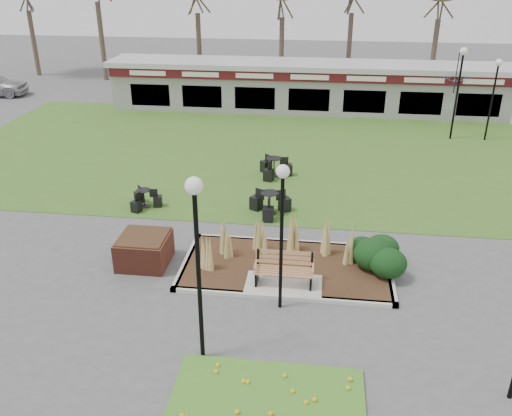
# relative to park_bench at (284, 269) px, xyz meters

# --- Properties ---
(ground) EXTENTS (100.00, 100.00, 0.00)m
(ground) POSITION_rel_park_bench_xyz_m (0.00, -0.25, -0.59)
(ground) COLOR #515154
(ground) RESTS_ON ground
(lawn) EXTENTS (34.00, 16.00, 0.02)m
(lawn) POSITION_rel_park_bench_xyz_m (0.00, 11.75, -0.58)
(lawn) COLOR #3E6B22
(lawn) RESTS_ON ground
(flower_bed) EXTENTS (4.20, 3.00, 0.16)m
(flower_bed) POSITION_rel_park_bench_xyz_m (0.00, -4.85, -0.52)
(flower_bed) COLOR #3B7521
(flower_bed) RESTS_ON ground
(planting_bed) EXTENTS (6.75, 3.40, 1.27)m
(planting_bed) POSITION_rel_park_bench_xyz_m (1.27, 1.10, -0.22)
(planting_bed) COLOR #332314
(planting_bed) RESTS_ON ground
(park_bench) EXTENTS (1.70, 0.66, 0.93)m
(park_bench) POSITION_rel_park_bench_xyz_m (0.00, 0.00, 0.00)
(park_bench) COLOR #A9784C
(park_bench) RESTS_ON ground
(brick_planter) EXTENTS (1.50, 1.50, 0.95)m
(brick_planter) POSITION_rel_park_bench_xyz_m (-4.40, 0.75, -0.11)
(brick_planter) COLOR brown
(brick_planter) RESTS_ON ground
(food_pavilion) EXTENTS (24.60, 3.40, 2.90)m
(food_pavilion) POSITION_rel_park_bench_xyz_m (0.00, 19.71, 0.89)
(food_pavilion) COLOR gray
(food_pavilion) RESTS_ON ground
(lamp_post_near_left) EXTENTS (0.39, 0.39, 4.64)m
(lamp_post_near_left) POSITION_rel_park_bench_xyz_m (-1.69, -3.29, 2.80)
(lamp_post_near_left) COLOR black
(lamp_post_near_left) RESTS_ON ground
(lamp_post_mid_left) EXTENTS (0.34, 0.34, 4.15)m
(lamp_post_mid_left) POSITION_rel_park_bench_xyz_m (-0.02, -1.05, 2.44)
(lamp_post_mid_left) COLOR black
(lamp_post_mid_left) RESTS_ON ground
(lamp_post_mid_right) EXTENTS (0.34, 0.34, 4.13)m
(lamp_post_mid_right) POSITION_rel_park_bench_xyz_m (9.26, 14.90, 2.42)
(lamp_post_mid_right) COLOR black
(lamp_post_mid_right) RESTS_ON ground
(lamp_post_far_right) EXTENTS (0.39, 0.39, 4.65)m
(lamp_post_far_right) POSITION_rel_park_bench_xyz_m (7.53, 14.91, 2.80)
(lamp_post_far_right) COLOR black
(lamp_post_far_right) RESTS_ON ground
(bistro_set_a) EXTENTS (1.23, 1.28, 0.69)m
(bistro_set_a) POSITION_rel_park_bench_xyz_m (-5.70, 4.75, -0.34)
(bistro_set_a) COLOR black
(bistro_set_a) RESTS_ON ground
(bistro_set_b) EXTENTS (1.59, 1.39, 0.85)m
(bistro_set_b) POSITION_rel_park_bench_xyz_m (-0.91, 4.75, -0.29)
(bistro_set_b) COLOR black
(bistro_set_b) RESTS_ON ground
(bistro_set_c) EXTENTS (1.48, 1.50, 0.82)m
(bistro_set_c) POSITION_rel_park_bench_xyz_m (-1.11, 8.51, -0.30)
(bistro_set_c) COLOR black
(bistro_set_c) RESTS_ON ground
(patio_umbrella) EXTENTS (2.65, 2.69, 2.85)m
(patio_umbrella) POSITION_rel_park_bench_xyz_m (8.00, 17.75, 1.22)
(patio_umbrella) COLOR black
(patio_umbrella) RESTS_ON ground
(car_black) EXTENTS (4.30, 2.79, 1.34)m
(car_black) POSITION_rel_park_bench_xyz_m (-9.39, 26.29, 0.08)
(car_black) COLOR black
(car_black) RESTS_ON ground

